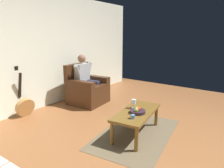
# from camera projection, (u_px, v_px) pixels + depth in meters

# --- Properties ---
(ground_plane) EXTENTS (7.42, 7.42, 0.00)m
(ground_plane) POSITION_uv_depth(u_px,v_px,m) (165.00, 143.00, 3.21)
(ground_plane) COLOR brown
(wall_back) EXTENTS (6.58, 0.06, 2.61)m
(wall_back) POSITION_uv_depth(u_px,v_px,m) (43.00, 51.00, 4.62)
(wall_back) COLOR silver
(wall_back) RESTS_ON ground
(rug) EXTENTS (1.93, 1.34, 0.01)m
(rug) POSITION_uv_depth(u_px,v_px,m) (136.00, 134.00, 3.51)
(rug) COLOR brown
(rug) RESTS_ON ground
(armchair) EXTENTS (0.89, 0.87, 0.98)m
(armchair) POSITION_uv_depth(u_px,v_px,m) (87.00, 90.00, 5.03)
(armchair) COLOR #3E2312
(armchair) RESTS_ON ground
(person_seated) EXTENTS (0.67, 0.59, 1.20)m
(person_seated) POSITION_uv_depth(u_px,v_px,m) (86.00, 77.00, 4.96)
(person_seated) COLOR #9C9F9F
(person_seated) RESTS_ON ground
(coffee_table) EXTENTS (1.16, 0.65, 0.42)m
(coffee_table) POSITION_uv_depth(u_px,v_px,m) (136.00, 115.00, 3.42)
(coffee_table) COLOR brown
(coffee_table) RESTS_ON ground
(guitar) EXTENTS (0.39, 0.32, 1.06)m
(guitar) POSITION_uv_depth(u_px,v_px,m) (25.00, 105.00, 4.22)
(guitar) COLOR #B27C43
(guitar) RESTS_ON ground
(wine_glass_near) EXTENTS (0.08, 0.08, 0.16)m
(wine_glass_near) POSITION_uv_depth(u_px,v_px,m) (134.00, 102.00, 3.53)
(wine_glass_near) COLOR silver
(wine_glass_near) RESTS_ON coffee_table
(fruit_bowl) EXTENTS (0.26, 0.26, 0.11)m
(fruit_bowl) POSITION_uv_depth(u_px,v_px,m) (138.00, 111.00, 3.32)
(fruit_bowl) COLOR #2D1C27
(fruit_bowl) RESTS_ON coffee_table
(candle_jar) EXTENTS (0.07, 0.07, 0.06)m
(candle_jar) POSITION_uv_depth(u_px,v_px,m) (133.00, 117.00, 3.11)
(candle_jar) COLOR slate
(candle_jar) RESTS_ON coffee_table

